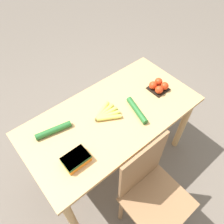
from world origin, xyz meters
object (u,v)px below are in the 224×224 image
(cucumber_far, at_px, (137,110))
(carrot_bag, at_px, (76,159))
(chair, at_px, (151,193))
(tomato_pack, at_px, (159,86))
(banana_bunch, at_px, (106,114))
(cucumber_near, at_px, (54,130))

(cucumber_far, bearing_deg, carrot_bag, 4.64)
(chair, relative_size, carrot_bag, 5.62)
(chair, bearing_deg, tomato_pack, 41.92)
(chair, height_order, carrot_bag, chair)
(banana_bunch, distance_m, carrot_bag, 0.43)
(carrot_bag, bearing_deg, chair, 126.46)
(carrot_bag, relative_size, cucumber_far, 0.64)
(chair, distance_m, cucumber_near, 0.82)
(tomato_pack, height_order, cucumber_near, tomato_pack)
(chair, height_order, cucumber_far, chair)
(banana_bunch, bearing_deg, chair, 82.35)
(tomato_pack, relative_size, cucumber_far, 0.55)
(banana_bunch, xyz_separation_m, tomato_pack, (-0.51, 0.06, 0.02))
(carrot_bag, relative_size, cucumber_near, 0.64)
(cucumber_far, bearing_deg, banana_bunch, -32.08)
(carrot_bag, bearing_deg, tomato_pack, -172.96)
(banana_bunch, bearing_deg, cucumber_far, 147.92)
(carrot_bag, bearing_deg, cucumber_near, -91.21)
(chair, xyz_separation_m, tomato_pack, (-0.59, -0.53, 0.27))
(banana_bunch, bearing_deg, tomato_pack, 172.97)
(tomato_pack, bearing_deg, cucumber_far, 11.52)
(tomato_pack, bearing_deg, chair, 41.75)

